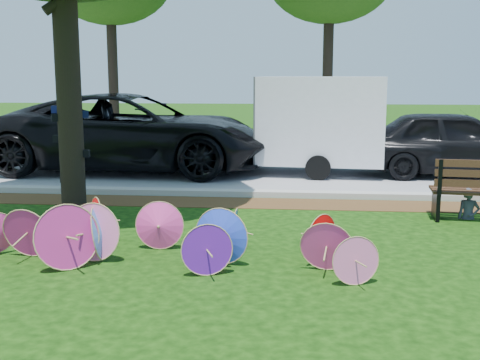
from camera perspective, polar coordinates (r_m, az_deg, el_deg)
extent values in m
plane|color=black|center=(7.48, -5.32, -9.42)|extent=(90.00, 90.00, 0.00)
cube|color=#472D16|center=(11.77, -1.29, -2.15)|extent=(90.00, 1.00, 0.01)
cube|color=#B7B5AD|center=(12.44, -0.92, -1.23)|extent=(90.00, 0.30, 0.12)
cube|color=gray|center=(16.52, 0.64, 1.37)|extent=(90.00, 8.00, 0.01)
cylinder|color=black|center=(11.16, -15.99, 9.38)|extent=(0.44, 0.44, 4.87)
cone|color=pink|center=(8.36, -13.54, -4.71)|extent=(0.83, 0.39, 0.80)
cone|color=#C7287F|center=(8.72, -19.38, -4.63)|extent=(0.75, 0.36, 0.73)
cone|color=#548BDD|center=(8.62, -1.05, -4.59)|extent=(0.27, 0.63, 0.62)
cone|color=#BB0402|center=(7.94, -2.36, -6.09)|extent=(0.55, 0.40, 0.56)
cone|color=pink|center=(7.35, 10.80, -7.44)|extent=(0.61, 0.30, 0.60)
cone|color=blue|center=(7.88, -1.95, -5.43)|extent=(0.76, 0.33, 0.77)
cone|color=#FF3D9D|center=(8.64, -7.69, -4.36)|extent=(0.71, 0.18, 0.71)
cone|color=#FF3D9D|center=(7.75, 8.23, -6.13)|extent=(0.71, 0.34, 0.69)
cone|color=#6618AB|center=(7.55, -3.21, -6.55)|extent=(0.67, 0.33, 0.67)
cone|color=#C7287F|center=(8.08, -16.19, -5.10)|extent=(0.84, 0.74, 0.87)
cone|color=#BB0402|center=(9.07, -13.84, -3.83)|extent=(0.52, 0.69, 0.72)
cone|color=#BB0402|center=(8.06, 8.01, -5.55)|extent=(0.48, 0.59, 0.67)
cone|color=#548BDD|center=(8.36, -12.98, -4.89)|extent=(0.33, 0.76, 0.74)
imported|color=black|center=(15.79, -10.16, 4.44)|extent=(7.24, 3.44, 2.00)
imported|color=black|center=(15.61, 19.68, 3.31)|extent=(4.91, 2.15, 1.64)
cube|color=white|center=(15.17, 7.69, 5.67)|extent=(3.19, 2.18, 2.72)
imported|color=#3E4555|center=(11.10, 20.97, -0.86)|extent=(0.39, 0.27, 1.03)
cylinder|color=black|center=(22.47, -11.95, 9.82)|extent=(0.36, 0.36, 5.00)
cylinder|color=black|center=(21.67, 8.30, 9.93)|extent=(0.36, 0.36, 5.00)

